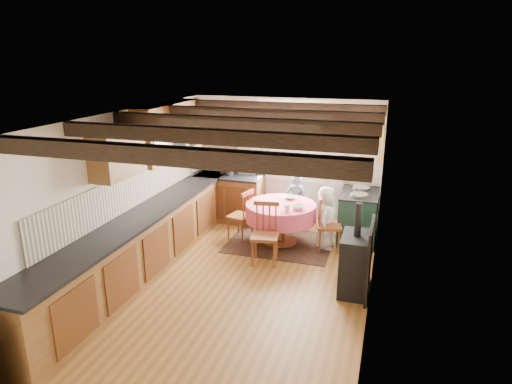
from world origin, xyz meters
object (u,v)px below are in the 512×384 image
(aga_range, at_px, (358,216))
(cast_iron_stove, at_px, (356,248))
(chair_near, at_px, (265,234))
(chair_left, at_px, (240,214))
(chair_right, at_px, (329,223))
(dining_table, at_px, (281,224))
(cup, at_px, (287,208))
(child_right, at_px, (326,218))
(child_far, at_px, (296,201))

(aga_range, height_order, cast_iron_stove, cast_iron_stove)
(chair_near, xyz_separation_m, aga_range, (1.32, 1.36, -0.04))
(chair_left, bearing_deg, chair_right, 102.97)
(dining_table, relative_size, cup, 10.81)
(cup, bearing_deg, dining_table, 118.99)
(cup, bearing_deg, chair_right, 25.19)
(dining_table, bearing_deg, aga_range, 22.95)
(dining_table, relative_size, child_right, 1.11)
(dining_table, xyz_separation_m, cup, (0.19, -0.34, 0.41))
(child_far, xyz_separation_m, child_right, (0.67, -0.74, 0.01))
(dining_table, relative_size, chair_left, 1.33)
(chair_near, relative_size, chair_left, 1.08)
(dining_table, bearing_deg, chair_right, -2.08)
(aga_range, height_order, child_far, child_far)
(aga_range, height_order, cup, aga_range)
(chair_near, height_order, child_right, child_right)
(chair_near, distance_m, aga_range, 1.89)
(chair_near, height_order, child_far, child_far)
(chair_left, bearing_deg, dining_table, 103.45)
(child_far, bearing_deg, chair_near, 88.02)
(child_right, bearing_deg, chair_left, 95.41)
(cast_iron_stove, bearing_deg, dining_table, 136.42)
(chair_near, xyz_separation_m, child_right, (0.81, 0.88, 0.05))
(chair_left, relative_size, cast_iron_stove, 0.70)
(child_far, bearing_deg, aga_range, 170.50)
(chair_near, relative_size, cast_iron_stove, 0.75)
(chair_right, relative_size, cast_iron_stove, 0.74)
(chair_near, height_order, cast_iron_stove, cast_iron_stove)
(child_right, bearing_deg, dining_table, 98.10)
(aga_range, relative_size, cup, 8.77)
(dining_table, height_order, child_far, child_far)
(child_far, bearing_deg, cup, 97.58)
(dining_table, distance_m, child_far, 0.82)
(child_far, distance_m, cup, 1.17)
(chair_left, bearing_deg, cast_iron_stove, 72.58)
(chair_near, distance_m, chair_left, 1.09)
(dining_table, relative_size, chair_near, 1.23)
(chair_left, height_order, cup, chair_left)
(dining_table, relative_size, aga_range, 1.23)
(chair_left, distance_m, chair_right, 1.58)
(dining_table, xyz_separation_m, child_far, (0.10, 0.80, 0.16))
(chair_left, height_order, cast_iron_stove, cast_iron_stove)
(cast_iron_stove, distance_m, child_far, 2.47)
(chair_left, bearing_deg, child_right, 106.25)
(chair_right, bearing_deg, chair_left, 74.86)
(chair_left, xyz_separation_m, aga_range, (2.01, 0.52, -0.00))
(chair_right, distance_m, cast_iron_stove, 1.40)
(dining_table, xyz_separation_m, child_right, (0.77, 0.06, 0.18))
(child_right, distance_m, cup, 0.74)
(cast_iron_stove, bearing_deg, aga_range, 93.40)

